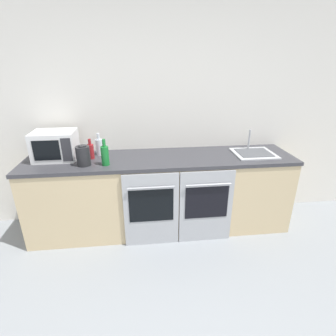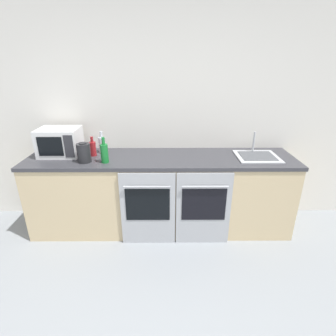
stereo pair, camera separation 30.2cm
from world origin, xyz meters
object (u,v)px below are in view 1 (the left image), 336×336
(oven_left, at_px, (151,210))
(sink, at_px, (254,153))
(oven_right, at_px, (206,207))
(bottle_clear, at_px, (99,146))
(microwave, at_px, (55,145))
(bottle_green, at_px, (105,155))
(bottle_red, at_px, (91,151))
(kettle, at_px, (83,156))

(oven_left, height_order, sink, sink)
(oven_right, relative_size, bottle_clear, 3.37)
(oven_left, height_order, bottle_clear, bottle_clear)
(oven_right, relative_size, sink, 1.85)
(oven_left, xyz_separation_m, oven_right, (0.60, 0.00, 0.00))
(microwave, distance_m, bottle_green, 0.61)
(bottle_clear, distance_m, bottle_red, 0.14)
(bottle_clear, relative_size, sink, 0.55)
(bottle_green, relative_size, kettle, 1.29)
(oven_left, relative_size, bottle_red, 3.84)
(oven_right, height_order, sink, sink)
(kettle, bearing_deg, bottle_clear, 68.93)
(microwave, height_order, bottle_green, microwave)
(bottle_green, bearing_deg, kettle, 175.53)
(oven_left, height_order, microwave, microwave)
(microwave, xyz_separation_m, sink, (2.24, -0.09, -0.14))
(bottle_red, xyz_separation_m, kettle, (-0.04, -0.20, 0.02))
(oven_right, distance_m, microwave, 1.78)
(oven_left, distance_m, kettle, 0.91)
(sink, bearing_deg, bottle_green, -174.61)
(oven_left, xyz_separation_m, kettle, (-0.68, 0.19, 0.58))
(oven_left, bearing_deg, sink, 15.30)
(sink, bearing_deg, kettle, -175.76)
(sink, bearing_deg, bottle_red, 178.18)
(kettle, bearing_deg, microwave, 145.25)
(bottle_green, relative_size, sink, 0.60)
(bottle_clear, distance_m, sink, 1.79)
(bottle_clear, height_order, sink, bottle_clear)
(bottle_clear, xyz_separation_m, sink, (1.78, -0.17, -0.09))
(kettle, height_order, sink, sink)
(bottle_red, height_order, bottle_green, bottle_green)
(oven_left, relative_size, bottle_green, 3.09)
(kettle, distance_m, sink, 1.91)
(bottle_clear, bearing_deg, microwave, -169.33)
(bottle_green, xyz_separation_m, kettle, (-0.22, 0.02, -0.01))
(oven_right, bearing_deg, bottle_green, 170.49)
(bottle_clear, distance_m, bottle_green, 0.35)
(bottle_red, bearing_deg, sink, -1.82)
(microwave, relative_size, bottle_red, 1.99)
(bottle_green, height_order, sink, bottle_green)
(oven_left, xyz_separation_m, bottle_clear, (-0.56, 0.51, 0.57))
(bottle_red, bearing_deg, oven_right, -17.70)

